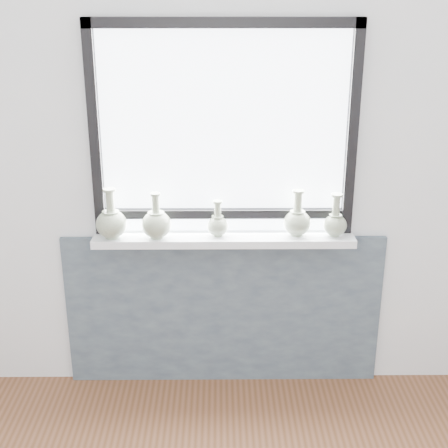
{
  "coord_description": "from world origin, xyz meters",
  "views": [
    {
      "loc": [
        -0.02,
        -1.23,
        2.06
      ],
      "look_at": [
        0.0,
        1.55,
        1.02
      ],
      "focal_mm": 50.0,
      "sensor_mm": 36.0,
      "label": 1
    }
  ],
  "objects_px": {
    "vase_a": "(111,222)",
    "vase_d": "(297,221)",
    "windowsill": "(224,239)",
    "vase_e": "(335,223)",
    "vase_b": "(156,223)",
    "vase_c": "(218,224)"
  },
  "relations": [
    {
      "from": "vase_a",
      "to": "vase_d",
      "type": "relative_size",
      "value": 1.08
    },
    {
      "from": "windowsill",
      "to": "vase_e",
      "type": "height_order",
      "value": "vase_e"
    },
    {
      "from": "vase_b",
      "to": "vase_e",
      "type": "distance_m",
      "value": 0.9
    },
    {
      "from": "vase_c",
      "to": "vase_d",
      "type": "relative_size",
      "value": 0.78
    },
    {
      "from": "vase_a",
      "to": "vase_e",
      "type": "relative_size",
      "value": 1.16
    },
    {
      "from": "vase_a",
      "to": "vase_b",
      "type": "xyz_separation_m",
      "value": [
        0.22,
        -0.0,
        -0.01
      ]
    },
    {
      "from": "vase_d",
      "to": "vase_a",
      "type": "bearing_deg",
      "value": -178.26
    },
    {
      "from": "vase_e",
      "to": "vase_a",
      "type": "bearing_deg",
      "value": -179.05
    },
    {
      "from": "vase_b",
      "to": "vase_a",
      "type": "bearing_deg",
      "value": 179.13
    },
    {
      "from": "vase_c",
      "to": "vase_d",
      "type": "xyz_separation_m",
      "value": [
        0.4,
        0.0,
        0.02
      ]
    },
    {
      "from": "vase_b",
      "to": "vase_d",
      "type": "distance_m",
      "value": 0.71
    },
    {
      "from": "vase_a",
      "to": "vase_d",
      "type": "distance_m",
      "value": 0.93
    },
    {
      "from": "vase_c",
      "to": "vase_a",
      "type": "bearing_deg",
      "value": -177.37
    },
    {
      "from": "vase_d",
      "to": "vase_e",
      "type": "xyz_separation_m",
      "value": [
        0.19,
        -0.01,
        -0.01
      ]
    },
    {
      "from": "vase_e",
      "to": "vase_c",
      "type": "bearing_deg",
      "value": 179.43
    },
    {
      "from": "vase_b",
      "to": "vase_c",
      "type": "height_order",
      "value": "vase_b"
    },
    {
      "from": "vase_a",
      "to": "vase_b",
      "type": "height_order",
      "value": "vase_a"
    },
    {
      "from": "vase_a",
      "to": "vase_b",
      "type": "bearing_deg",
      "value": -0.87
    },
    {
      "from": "vase_c",
      "to": "windowsill",
      "type": "bearing_deg",
      "value": 2.86
    },
    {
      "from": "windowsill",
      "to": "vase_c",
      "type": "bearing_deg",
      "value": -177.14
    },
    {
      "from": "vase_a",
      "to": "vase_e",
      "type": "bearing_deg",
      "value": 0.95
    },
    {
      "from": "vase_d",
      "to": "vase_e",
      "type": "distance_m",
      "value": 0.19
    }
  ]
}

